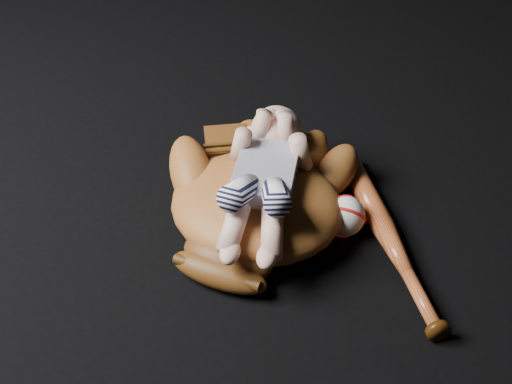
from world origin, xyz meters
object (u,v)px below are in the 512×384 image
newborn_baby (263,179)px  baseball (345,216)px  baseball_glove (257,199)px  baseball_bat (388,235)px

newborn_baby → baseball: 0.16m
baseball_glove → baseball: (0.15, 0.02, -0.03)m
baseball_glove → newborn_baby: size_ratio=1.20×
baseball_bat → baseball: (-0.07, 0.02, 0.01)m
baseball_glove → newborn_baby: newborn_baby is taller
newborn_baby → baseball: newborn_baby is taller
baseball_glove → baseball_bat: size_ratio=0.96×
baseball_glove → newborn_baby: 0.06m
baseball_glove → baseball_bat: bearing=13.7°
baseball → baseball_glove: bearing=-172.7°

